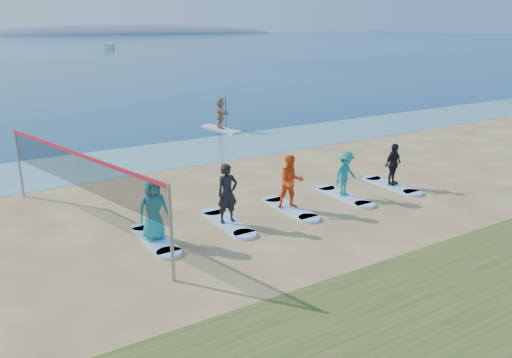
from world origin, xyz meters
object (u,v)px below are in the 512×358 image
student_2 (291,182)px  paddleboard (221,129)px  surfboard_3 (344,196)px  surfboard_4 (391,185)px  student_3 (345,174)px  paddleboarder (221,113)px  surfboard_2 (290,209)px  boat_offshore_b (110,49)px  student_1 (227,193)px  student_0 (153,209)px  surfboard_1 (228,223)px  surfboard_0 (155,240)px  volleyball_net (78,170)px  student_4 (393,164)px

student_2 → paddleboard: bearing=91.7°
surfboard_3 → surfboard_4: (2.40, 0.00, 0.00)m
student_3 → paddleboarder: bearing=71.2°
surfboard_2 → boat_offshore_b: bearing=76.7°
boat_offshore_b → paddleboarder: bearing=-79.6°
student_1 → student_3: (4.80, 0.00, -0.13)m
paddleboard → student_2: size_ratio=1.65×
student_2 → surfboard_3: bearing=19.8°
surfboard_4 → student_1: bearing=180.0°
student_2 → student_3: (2.40, 0.00, -0.10)m
student_0 → student_2: bearing=-1.8°
student_1 → student_3: 4.80m
surfboard_1 → surfboard_4: 7.20m
student_1 → surfboard_3: size_ratio=0.85×
surfboard_0 → surfboard_3: size_ratio=1.00×
surfboard_1 → surfboard_2: bearing=0.0°
volleyball_net → student_3: (8.76, -1.90, -1.00)m
volleyball_net → surfboard_3: bearing=-12.2°
surfboard_2 → student_2: (0.00, 0.00, 0.95)m
paddleboard → surfboard_2: size_ratio=1.36×
student_1 → surfboard_4: 7.27m
boat_offshore_b → student_0: 122.52m
student_0 → surfboard_3: bearing=-1.8°
surfboard_4 → paddleboard: bearing=92.5°
surfboard_4 → student_4: 0.85m
volleyball_net → surfboard_4: size_ratio=4.01×
paddleboarder → surfboard_3: bearing=-178.9°
surfboard_3 → student_4: (2.40, 0.00, 0.85)m
surfboard_2 → student_1: bearing=180.0°
student_1 → surfboard_4: size_ratio=0.85×
student_1 → volleyball_net: bearing=155.0°
surfboard_1 → student_4: bearing=0.0°
surfboard_0 → student_4: student_4 is taller
paddleboard → student_0: size_ratio=1.66×
surfboard_2 → student_2: size_ratio=1.21×
surfboard_3 → student_3: bearing=0.0°
surfboard_3 → surfboard_4: 2.40m
volleyball_net → surfboard_1: volleyball_net is taller
student_3 → surfboard_4: student_3 is taller
volleyball_net → surfboard_3: (8.76, -1.90, -1.86)m
student_0 → surfboard_3: size_ratio=0.82×
student_2 → surfboard_4: bearing=19.8°
volleyball_net → paddleboarder: (10.59, 11.07, -0.88)m
student_1 → surfboard_2: 2.59m
volleyball_net → student_1: (3.96, -1.90, -0.88)m
surfboard_0 → surfboard_1: (2.40, 0.00, 0.00)m
surfboard_0 → student_1: 2.59m
paddleboarder → student_2: size_ratio=1.00×
paddleboarder → student_4: size_ratio=1.12×
student_0 → student_4: bearing=-1.8°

